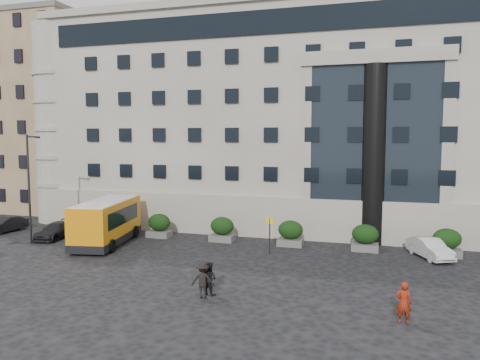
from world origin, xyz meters
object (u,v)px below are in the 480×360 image
at_px(parked_car_b, 5,225).
at_px(street_lamp, 30,185).
at_px(red_truck, 121,200).
at_px(pedestrian_c, 203,280).
at_px(parked_car_d, 125,210).
at_px(white_taxi, 430,248).
at_px(pedestrian_a, 404,303).
at_px(bus_stop_sign, 270,229).
at_px(hedge_c, 290,233).
at_px(hedge_b, 222,229).
at_px(minibus, 107,220).
at_px(hedge_d, 365,237).
at_px(hedge_a, 159,225).
at_px(hedge_e, 447,242).
at_px(parked_car_c, 56,230).
at_px(pedestrian_b, 209,278).

bearing_deg(parked_car_b, street_lamp, -23.90).
xyz_separation_m(red_truck, pedestrian_c, (16.36, -19.90, -0.68)).
height_order(street_lamp, parked_car_d, street_lamp).
xyz_separation_m(white_taxi, pedestrian_a, (-2.17, -11.79, 0.25)).
distance_m(pedestrian_a, pedestrian_c, 9.24).
distance_m(bus_stop_sign, red_truck, 20.55).
bearing_deg(hedge_c, hedge_b, 180.00).
bearing_deg(white_taxi, minibus, 161.39).
relative_size(hedge_d, minibus, 0.23).
bearing_deg(hedge_a, pedestrian_c, -55.45).
bearing_deg(hedge_a, hedge_c, 0.00).
distance_m(hedge_c, pedestrian_c, 12.23).
relative_size(hedge_e, street_lamp, 0.23).
xyz_separation_m(hedge_c, parked_car_b, (-23.40, -1.99, -0.30)).
xyz_separation_m(parked_car_b, parked_car_c, (5.50, -0.66, -0.02)).
height_order(hedge_d, pedestrian_c, hedge_d).
bearing_deg(hedge_b, hedge_c, 0.00).
xyz_separation_m(hedge_b, pedestrian_a, (12.32, -12.59, -0.03)).
xyz_separation_m(street_lamp, red_truck, (-0.13, 12.66, -2.80)).
relative_size(minibus, pedestrian_b, 4.88).
distance_m(minibus, parked_car_c, 5.05).
height_order(hedge_a, hedge_b, same).
bearing_deg(white_taxi, pedestrian_b, -161.39).
distance_m(parked_car_d, pedestrian_c, 25.23).
bearing_deg(pedestrian_a, parked_car_b, -19.77).
distance_m(hedge_d, parked_car_c, 23.25).
distance_m(hedge_a, parked_car_c, 7.96).
bearing_deg(pedestrian_b, pedestrian_c, 97.60).
bearing_deg(parked_car_d, hedge_b, -29.60).
bearing_deg(pedestrian_b, white_taxi, -116.45).
xyz_separation_m(bus_stop_sign, pedestrian_a, (8.02, -9.79, -0.83)).
distance_m(bus_stop_sign, pedestrian_b, 8.80).
xyz_separation_m(hedge_a, hedge_d, (15.60, 0.00, 0.00)).
bearing_deg(street_lamp, hedge_c, 14.67).
xyz_separation_m(bus_stop_sign, parked_car_d, (-17.00, 10.42, -1.07)).
bearing_deg(parked_car_c, bus_stop_sign, -5.14).
xyz_separation_m(hedge_c, red_truck, (-18.46, 7.86, 0.64)).
xyz_separation_m(bus_stop_sign, minibus, (-12.11, -0.45, 0.03)).
distance_m(hedge_d, bus_stop_sign, 6.76).
xyz_separation_m(hedge_e, bus_stop_sign, (-11.30, -2.80, 0.80)).
xyz_separation_m(hedge_d, pedestrian_a, (1.92, -12.59, -0.03)).
bearing_deg(hedge_b, hedge_e, 0.00).
bearing_deg(hedge_a, parked_car_d, 134.53).
xyz_separation_m(hedge_b, hedge_e, (15.60, 0.00, 0.00)).
height_order(street_lamp, bus_stop_sign, street_lamp).
bearing_deg(pedestrian_a, hedge_a, -36.32).
relative_size(parked_car_b, pedestrian_b, 2.34).
distance_m(hedge_e, parked_car_c, 28.43).
bearing_deg(minibus, pedestrian_a, -35.31).
distance_m(hedge_d, pedestrian_b, 13.55).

